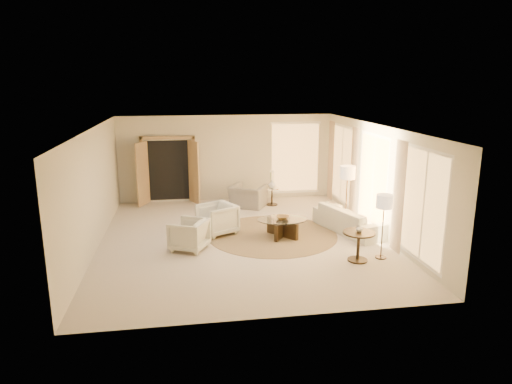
{
  "coord_description": "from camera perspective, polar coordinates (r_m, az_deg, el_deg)",
  "views": [
    {
      "loc": [
        -1.38,
        -10.81,
        3.88
      ],
      "look_at": [
        0.4,
        0.4,
        1.1
      ],
      "focal_mm": 32.0,
      "sensor_mm": 36.0,
      "label": 1
    }
  ],
  "objects": [
    {
      "name": "windows_right",
      "position": [
        12.2,
        14.53,
        1.34
      ],
      "size": [
        0.1,
        6.4,
        2.4
      ],
      "primitive_type": null,
      "color": "#FFBF66",
      "rests_on": "room"
    },
    {
      "name": "sofa",
      "position": [
        12.28,
        11.66,
        -3.37
      ],
      "size": [
        1.53,
        2.37,
        0.65
      ],
      "primitive_type": "imported",
      "rotation": [
        0.0,
        0.0,
        1.9
      ],
      "color": "beige",
      "rests_on": "room"
    },
    {
      "name": "floor_lamp_far",
      "position": [
        10.35,
        15.74,
        -1.5
      ],
      "size": [
        0.36,
        0.36,
        1.47
      ],
      "rotation": [
        0.0,
        0.0,
        -0.07
      ],
      "color": "black",
      "rests_on": "room"
    },
    {
      "name": "side_table",
      "position": [
        14.56,
        2.01,
        -0.34
      ],
      "size": [
        0.48,
        0.48,
        0.56
      ],
      "rotation": [
        0.0,
        0.0,
        0.13
      ],
      "color": "black",
      "rests_on": "room"
    },
    {
      "name": "armchair_right",
      "position": [
        10.84,
        -8.39,
        -5.12
      ],
      "size": [
        1.0,
        1.02,
        0.8
      ],
      "primitive_type": "imported",
      "rotation": [
        0.0,
        0.0,
        -2.04
      ],
      "color": "beige",
      "rests_on": "room"
    },
    {
      "name": "accent_chair",
      "position": [
        14.29,
        -1.03,
        -0.07
      ],
      "size": [
        1.26,
        1.12,
        0.92
      ],
      "primitive_type": "imported",
      "rotation": [
        0.0,
        0.0,
        2.63
      ],
      "color": "gray",
      "rests_on": "room"
    },
    {
      "name": "window_back_corner",
      "position": [
        15.42,
        4.92,
        4.27
      ],
      "size": [
        1.7,
        0.1,
        2.4
      ],
      "primitive_type": null,
      "color": "#FFBF66",
      "rests_on": "room"
    },
    {
      "name": "french_doors",
      "position": [
        14.91,
        -10.87,
        2.63
      ],
      "size": [
        1.95,
        0.66,
        2.16
      ],
      "color": "tan",
      "rests_on": "room"
    },
    {
      "name": "curtains_right",
      "position": [
        13.0,
        12.76,
        1.97
      ],
      "size": [
        0.06,
        5.2,
        2.6
      ],
      "primitive_type": null,
      "color": "tan",
      "rests_on": "room"
    },
    {
      "name": "bowl",
      "position": [
        11.57,
        3.33,
        -3.2
      ],
      "size": [
        0.41,
        0.41,
        0.08
      ],
      "primitive_type": "imported",
      "rotation": [
        0.0,
        0.0,
        -0.31
      ],
      "color": "brown",
      "rests_on": "coffee_table"
    },
    {
      "name": "coffee_table",
      "position": [
        11.63,
        3.32,
        -4.21
      ],
      "size": [
        1.36,
        1.36,
        0.47
      ],
      "rotation": [
        0.0,
        0.0,
        0.06
      ],
      "color": "black",
      "rests_on": "room"
    },
    {
      "name": "end_table",
      "position": [
        10.3,
        12.69,
        -6.01
      ],
      "size": [
        0.71,
        0.71,
        0.67
      ],
      "rotation": [
        0.0,
        0.0,
        0.13
      ],
      "color": "black",
      "rests_on": "room"
    },
    {
      "name": "floor_lamp_near",
      "position": [
        12.4,
        11.37,
        2.07
      ],
      "size": [
        0.41,
        0.41,
        1.68
      ],
      "rotation": [
        0.0,
        0.0,
        0.35
      ],
      "color": "black",
      "rests_on": "room"
    },
    {
      "name": "end_vase",
      "position": [
        10.21,
        12.78,
        -4.51
      ],
      "size": [
        0.17,
        0.17,
        0.16
      ],
      "primitive_type": "imported",
      "rotation": [
        0.0,
        0.0,
        0.16
      ],
      "color": "white",
      "rests_on": "end_table"
    },
    {
      "name": "side_vase",
      "position": [
        14.47,
        2.02,
        0.99
      ],
      "size": [
        0.31,
        0.31,
        0.26
      ],
      "primitive_type": "imported",
      "rotation": [
        0.0,
        0.0,
        -0.28
      ],
      "color": "white",
      "rests_on": "side_table"
    },
    {
      "name": "room",
      "position": [
        11.18,
        -1.7,
        0.93
      ],
      "size": [
        7.04,
        8.04,
        2.83
      ],
      "color": "beige",
      "rests_on": "ground"
    },
    {
      "name": "area_rug",
      "position": [
        11.85,
        2.05,
        -5.33
      ],
      "size": [
        4.08,
        4.08,
        0.01
      ],
      "primitive_type": "cylinder",
      "rotation": [
        0.0,
        0.0,
        -0.26
      ],
      "color": "#4A3823",
      "rests_on": "room"
    },
    {
      "name": "armchair_left",
      "position": [
        11.85,
        -4.89,
        -3.19
      ],
      "size": [
        1.09,
        1.12,
        0.87
      ],
      "primitive_type": "imported",
      "rotation": [
        0.0,
        0.0,
        -1.09
      ],
      "color": "beige",
      "rests_on": "room"
    }
  ]
}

